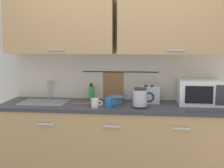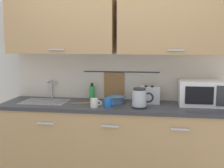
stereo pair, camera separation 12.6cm
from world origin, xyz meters
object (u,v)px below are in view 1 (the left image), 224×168
at_px(dish_soap_bottle, 91,92).
at_px(mug_by_kettle, 109,102).
at_px(microwave, 199,92).
at_px(wooden_spoon, 87,103).
at_px(electric_kettle, 141,98).
at_px(mug_near_sink, 95,103).
at_px(mixing_bowl, 117,99).
at_px(toaster, 149,94).

bearing_deg(dish_soap_bottle, mug_by_kettle, -54.81).
height_order(microwave, wooden_spoon, microwave).
bearing_deg(wooden_spoon, electric_kettle, -12.07).
xyz_separation_m(dish_soap_bottle, mug_near_sink, (0.12, -0.41, -0.04)).
bearing_deg(electric_kettle, mug_near_sink, -173.62).
height_order(mug_near_sink, wooden_spoon, mug_near_sink).
xyz_separation_m(microwave, mixing_bowl, (-0.91, -0.02, -0.09)).
xyz_separation_m(mug_near_sink, mixing_bowl, (0.20, 0.28, -0.00)).
relative_size(electric_kettle, dish_soap_bottle, 1.16).
distance_m(mixing_bowl, wooden_spoon, 0.34).
xyz_separation_m(dish_soap_bottle, wooden_spoon, (-0.01, -0.23, -0.08)).
xyz_separation_m(microwave, dish_soap_bottle, (-1.23, 0.11, -0.05)).
distance_m(electric_kettle, mug_by_kettle, 0.34).
bearing_deg(microwave, dish_soap_bottle, 174.76).
relative_size(mixing_bowl, wooden_spoon, 0.79).
bearing_deg(microwave, mixing_bowl, -178.82).
bearing_deg(mug_by_kettle, electric_kettle, 1.55).
distance_m(toaster, wooden_spoon, 0.71).
bearing_deg(wooden_spoon, toaster, 10.92).
xyz_separation_m(electric_kettle, wooden_spoon, (-0.60, 0.13, -0.10)).
bearing_deg(dish_soap_bottle, electric_kettle, -31.17).
bearing_deg(mug_near_sink, mixing_bowl, 54.37).
distance_m(mug_near_sink, toaster, 0.64).
height_order(dish_soap_bottle, toaster, dish_soap_bottle).
height_order(electric_kettle, wooden_spoon, electric_kettle).
distance_m(mug_near_sink, wooden_spoon, 0.23).
distance_m(microwave, mug_near_sink, 1.16).
xyz_separation_m(electric_kettle, toaster, (0.09, 0.26, -0.01)).
bearing_deg(electric_kettle, dish_soap_bottle, 148.83).
bearing_deg(toaster, microwave, -1.77).
xyz_separation_m(toaster, wooden_spoon, (-0.69, -0.13, -0.09)).
height_order(microwave, mug_by_kettle, microwave).
bearing_deg(microwave, mug_near_sink, -165.10).
relative_size(electric_kettle, toaster, 0.89).
bearing_deg(microwave, mug_by_kettle, -165.46).
relative_size(microwave, toaster, 1.80).
bearing_deg(wooden_spoon, mug_by_kettle, -27.11).
bearing_deg(mixing_bowl, wooden_spoon, -163.55).
bearing_deg(electric_kettle, toaster, 71.36).
xyz_separation_m(mixing_bowl, mug_by_kettle, (-0.06, -0.23, 0.00)).
relative_size(electric_kettle, mug_by_kettle, 1.89).
height_order(toaster, wooden_spoon, toaster).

